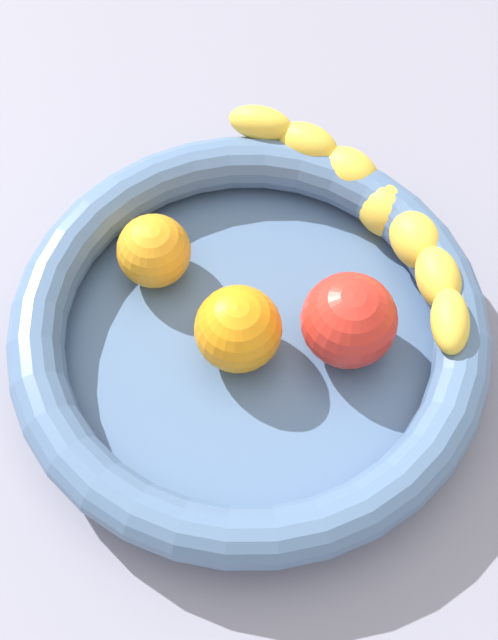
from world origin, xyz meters
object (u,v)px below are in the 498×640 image
object	(u,v)px
fruit_bowl	(249,334)
banana_draped_left	(374,209)
tomato_red	(349,321)
orange_front	(234,325)
orange_mid_left	(154,251)

from	to	relation	value
fruit_bowl	banana_draped_left	bearing A→B (deg)	96.13
fruit_bowl	tomato_red	bearing A→B (deg)	49.06
banana_draped_left	orange_front	world-z (taller)	orange_front
tomato_red	orange_front	bearing A→B (deg)	-128.68
orange_front	orange_mid_left	bearing A→B (deg)	-177.04
fruit_bowl	banana_draped_left	size ratio (longest dim) A/B	1.24
orange_mid_left	tomato_red	size ratio (longest dim) A/B	0.81
orange_front	tomato_red	bearing A→B (deg)	51.32
banana_draped_left	tomato_red	size ratio (longest dim) A/B	4.04
fruit_bowl	orange_front	bearing A→B (deg)	-113.81
orange_front	orange_mid_left	world-z (taller)	orange_front
banana_draped_left	orange_front	xyz separation A→B (cm)	(0.93, -13.25, 0.03)
fruit_bowl	orange_front	distance (cm)	1.97
banana_draped_left	tomato_red	world-z (taller)	tomato_red
fruit_bowl	orange_mid_left	bearing A→B (deg)	-171.13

